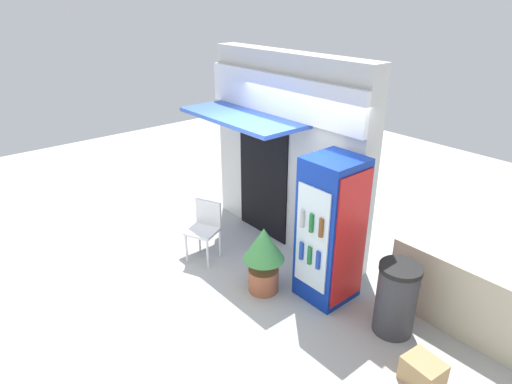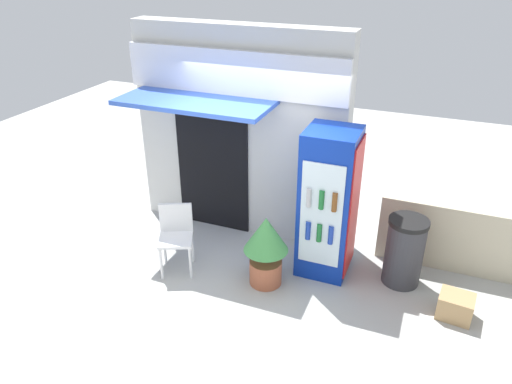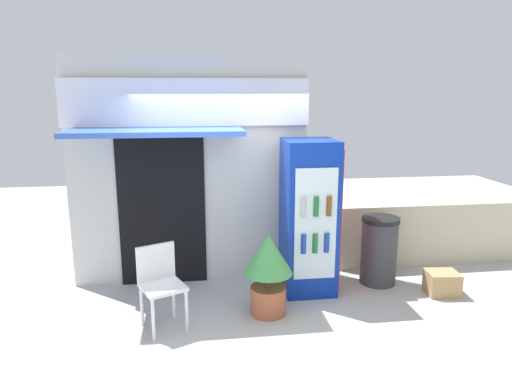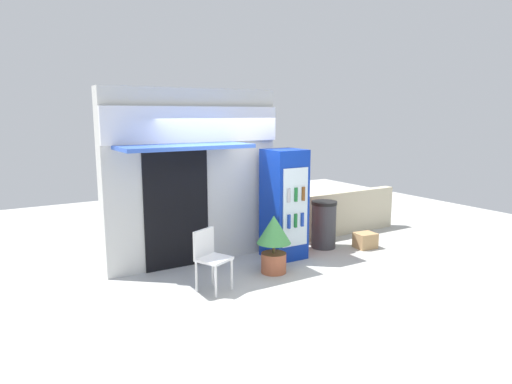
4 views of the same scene
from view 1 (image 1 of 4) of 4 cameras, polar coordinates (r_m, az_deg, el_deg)
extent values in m
plane|color=#B2B2AD|center=(6.39, -1.91, -11.55)|extent=(16.00, 16.00, 0.00)
cube|color=silver|center=(6.88, 4.10, 5.14)|extent=(3.09, 0.33, 2.99)
cube|color=white|center=(6.50, 3.00, 12.31)|extent=(3.09, 0.08, 0.59)
cube|color=blue|center=(6.59, -1.86, 9.61)|extent=(2.03, 0.88, 0.06)
cube|color=black|center=(7.19, 0.89, 1.95)|extent=(1.12, 0.03, 2.02)
cube|color=#0C2D9E|center=(5.73, 9.56, -4.88)|extent=(0.64, 0.66, 1.96)
cube|color=silver|center=(5.50, 7.21, -6.02)|extent=(0.51, 0.02, 1.37)
cube|color=red|center=(5.56, 12.13, -6.11)|extent=(0.02, 0.59, 1.76)
cylinder|color=#1938A5|center=(5.69, 5.89, -7.52)|extent=(0.06, 0.06, 0.24)
cylinder|color=#196B2D|center=(5.61, 6.94, -8.09)|extent=(0.06, 0.06, 0.24)
cylinder|color=#1938A5|center=(5.53, 8.02, -8.68)|extent=(0.06, 0.06, 0.24)
cylinder|color=#B2B2B7|center=(5.48, 6.01, -3.40)|extent=(0.06, 0.06, 0.24)
cylinder|color=#196B2D|center=(5.38, 7.17, -3.97)|extent=(0.06, 0.06, 0.24)
cylinder|color=brown|center=(5.29, 8.41, -4.57)|extent=(0.06, 0.06, 0.24)
cylinder|color=white|center=(6.78, -8.96, -7.20)|extent=(0.04, 0.04, 0.46)
cylinder|color=white|center=(6.60, -6.24, -7.97)|extent=(0.04, 0.04, 0.46)
cylinder|color=white|center=(7.04, -7.31, -5.83)|extent=(0.04, 0.04, 0.46)
cylinder|color=white|center=(6.87, -4.66, -6.53)|extent=(0.04, 0.04, 0.46)
cube|color=white|center=(6.69, -6.90, -5.01)|extent=(0.56, 0.56, 0.04)
cube|color=white|center=(6.73, -6.14, -2.67)|extent=(0.40, 0.21, 0.40)
cylinder|color=#AD5B3D|center=(6.16, 0.97, -11.20)|extent=(0.41, 0.41, 0.33)
cylinder|color=brown|center=(6.02, 0.98, -9.26)|extent=(0.05, 0.05, 0.17)
cone|color=#47994C|center=(5.85, 1.00, -6.69)|extent=(0.56, 0.56, 0.46)
cylinder|color=#38383D|center=(5.61, 17.56, -13.23)|extent=(0.47, 0.47, 0.85)
cylinder|color=black|center=(5.35, 18.17, -9.33)|extent=(0.49, 0.49, 0.06)
cube|color=beige|center=(5.71, 29.35, -14.37)|extent=(2.78, 0.21, 0.93)
cube|color=tan|center=(5.24, 20.68, -20.88)|extent=(0.42, 0.36, 0.30)
camera|label=2|loc=(2.47, -77.61, 9.44)|focal=33.96mm
camera|label=3|loc=(4.97, -56.14, -0.56)|focal=32.18mm
camera|label=4|loc=(8.21, -57.89, 4.81)|focal=31.60mm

